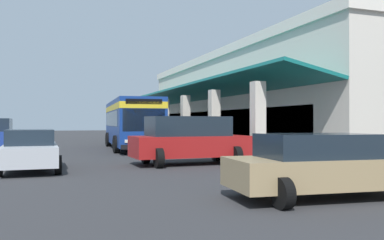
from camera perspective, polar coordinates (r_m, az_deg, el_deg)
The scene contains 9 objects.
ground at distance 33.43m, azimuth 4.68°, elevation -3.28°, with size 120.00×120.00×0.00m, color #2D2D30.
curb_strip at distance 31.10m, azimuth -3.00°, elevation -3.39°, with size 37.31×0.50×0.12m, color #9E998E.
plaza_building at distance 35.08m, azimuth 12.27°, elevation 2.69°, with size 31.39×16.26×7.13m.
transit_bus at distance 27.39m, azimuth -8.34°, elevation -0.06°, with size 11.37×3.39×3.34m.
parked_sedan_tan at distance 9.96m, azimuth 17.45°, elevation -5.95°, with size 2.70×4.54×1.47m.
parked_sedan_silver at distance 16.03m, azimuth -21.32°, elevation -3.80°, with size 4.41×2.04×1.47m.
parked_suv_red at distance 17.11m, azimuth -0.36°, elevation -2.71°, with size 2.80×4.85×1.97m.
pedestrian at distance 20.15m, azimuth -5.14°, elevation -2.51°, with size 0.69×0.49×1.70m.
potted_palm at distance 41.40m, azimuth -4.93°, elevation -1.74°, with size 1.98×1.90×2.71m.
Camera 1 is at (30.45, -5.69, 1.73)m, focal length 38.83 mm.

